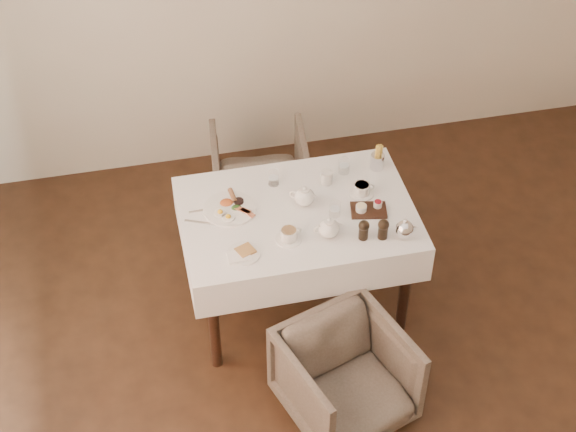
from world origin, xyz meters
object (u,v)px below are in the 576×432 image
(table, at_px, (297,227))
(breakfast_plate, at_px, (230,208))
(teapot_centre, at_px, (304,195))
(armchair_near, at_px, (346,377))
(armchair_far, at_px, (260,175))

(table, height_order, breakfast_plate, breakfast_plate)
(teapot_centre, bearing_deg, armchair_near, -63.13)
(armchair_far, distance_m, teapot_centre, 1.00)
(table, relative_size, armchair_near, 2.07)
(breakfast_plate, bearing_deg, armchair_near, -44.10)
(armchair_near, xyz_separation_m, breakfast_plate, (-0.44, 0.90, 0.48))
(breakfast_plate, xyz_separation_m, teapot_centre, (0.41, -0.05, 0.05))
(armchair_near, xyz_separation_m, teapot_centre, (-0.03, 0.85, 0.54))
(armchair_near, bearing_deg, breakfast_plate, 97.43)
(armchair_near, bearing_deg, table, 77.22)
(armchair_near, distance_m, teapot_centre, 1.01)
(breakfast_plate, distance_m, teapot_centre, 0.41)
(table, distance_m, teapot_centre, 0.19)
(table, height_order, teapot_centre, teapot_centre)
(breakfast_plate, height_order, teapot_centre, teapot_centre)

